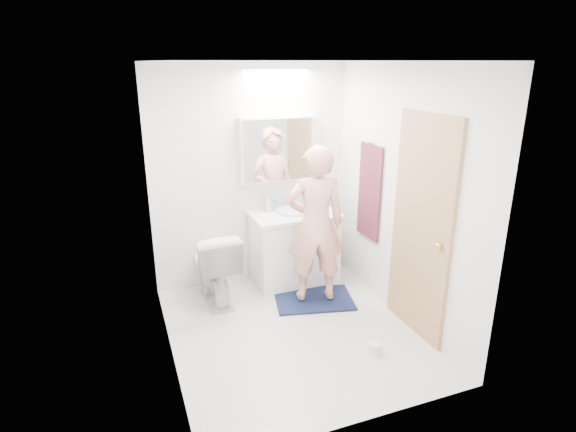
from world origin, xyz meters
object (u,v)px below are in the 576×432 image
person (315,224)px  toilet_paper_roll (375,348)px  toilet (214,265)px  toothbrush_cup (311,203)px  medicine_cabinet (279,149)px  vanity_cabinet (294,249)px  soap_bottle_b (272,203)px  soap_bottle_a (268,203)px

person → toilet_paper_roll: size_ratio=14.63×
toilet → toothbrush_cup: bearing=-169.1°
person → medicine_cabinet: bearing=-67.3°
vanity_cabinet → person: size_ratio=0.56×
toothbrush_cup → toilet_paper_roll: bearing=-94.3°
vanity_cabinet → medicine_cabinet: size_ratio=1.02×
vanity_cabinet → medicine_cabinet: medicine_cabinet is taller
soap_bottle_b → toilet_paper_roll: size_ratio=1.53×
toilet → soap_bottle_b: bearing=-160.2°
soap_bottle_a → vanity_cabinet: bearing=-31.1°
toothbrush_cup → toilet_paper_roll: 1.90m
person → soap_bottle_b: 0.73m
medicine_cabinet → person: (0.12, -0.72, -0.65)m
toothbrush_cup → person: bearing=-109.9°
soap_bottle_b → toilet_paper_roll: soap_bottle_b is taller
toilet → toothbrush_cup: size_ratio=8.26×
soap_bottle_a → soap_bottle_b: soap_bottle_a is taller
vanity_cabinet → soap_bottle_a: 0.60m
medicine_cabinet → person: medicine_cabinet is taller
toilet → toilet_paper_roll: 1.83m
vanity_cabinet → toilet: 0.95m
soap_bottle_a → toothbrush_cup: bearing=1.1°
vanity_cabinet → toilet: bearing=-173.0°
medicine_cabinet → vanity_cabinet: bearing=-65.3°
medicine_cabinet → person: size_ratio=0.55×
toothbrush_cup → toilet_paper_roll: (-0.13, -1.71, -0.81)m
medicine_cabinet → toilet: (-0.84, -0.33, -1.11)m
vanity_cabinet → toothbrush_cup: 0.57m
person → toilet_paper_roll: 1.32m
toilet → toothbrush_cup: (1.21, 0.28, 0.47)m
person → toothbrush_cup: (0.24, 0.67, 0.01)m
vanity_cabinet → person: (0.02, -0.51, 0.46)m
medicine_cabinet → soap_bottle_b: size_ratio=5.24×
vanity_cabinet → soap_bottle_b: soap_bottle_b is taller
medicine_cabinet → person: bearing=-80.4°
toilet → person: (0.97, -0.40, 0.46)m
vanity_cabinet → toilet_paper_roll: bearing=-84.9°
toothbrush_cup → medicine_cabinet: bearing=172.2°
soap_bottle_a → toothbrush_cup: 0.52m
vanity_cabinet → toilet: (-0.94, -0.11, 0.00)m
soap_bottle_b → toothbrush_cup: 0.47m
toilet → soap_bottle_a: size_ratio=3.93×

